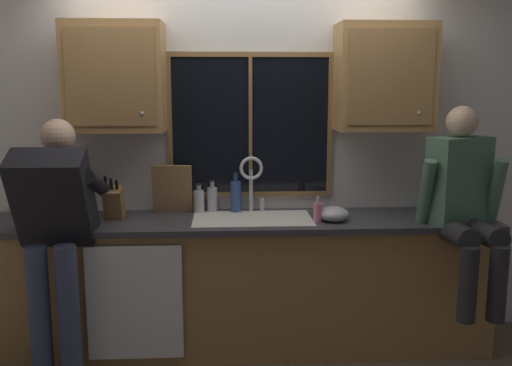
% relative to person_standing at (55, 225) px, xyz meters
% --- Properties ---
extents(back_wall, '(5.74, 0.12, 2.55)m').
position_rel_person_standing_xyz_m(back_wall, '(1.14, 0.70, 0.30)').
color(back_wall, silver).
rests_on(back_wall, floor).
extents(window_glass, '(1.10, 0.02, 0.95)m').
position_rel_person_standing_xyz_m(window_glass, '(1.21, 0.63, 0.55)').
color(window_glass, black).
extents(window_frame_top, '(1.17, 0.02, 0.04)m').
position_rel_person_standing_xyz_m(window_frame_top, '(1.21, 0.62, 1.04)').
color(window_frame_top, olive).
extents(window_frame_bottom, '(1.17, 0.02, 0.04)m').
position_rel_person_standing_xyz_m(window_frame_bottom, '(1.21, 0.62, 0.06)').
color(window_frame_bottom, olive).
extents(window_frame_left, '(0.04, 0.02, 0.95)m').
position_rel_person_standing_xyz_m(window_frame_left, '(0.64, 0.62, 0.55)').
color(window_frame_left, olive).
extents(window_frame_right, '(0.03, 0.02, 0.95)m').
position_rel_person_standing_xyz_m(window_frame_right, '(1.78, 0.62, 0.55)').
color(window_frame_right, olive).
extents(window_mullion_center, '(0.02, 0.02, 0.95)m').
position_rel_person_standing_xyz_m(window_mullion_center, '(1.21, 0.62, 0.55)').
color(window_mullion_center, olive).
extents(lower_cabinet_run, '(3.34, 0.58, 0.88)m').
position_rel_person_standing_xyz_m(lower_cabinet_run, '(1.14, 0.35, -0.54)').
color(lower_cabinet_run, '#A07744').
rests_on(lower_cabinet_run, floor).
extents(countertop, '(3.40, 0.62, 0.04)m').
position_rel_person_standing_xyz_m(countertop, '(1.14, 0.33, -0.08)').
color(countertop, '#38383D').
rests_on(countertop, lower_cabinet_run).
extents(dishwasher_front, '(0.60, 0.02, 0.74)m').
position_rel_person_standing_xyz_m(dishwasher_front, '(0.45, 0.03, -0.52)').
color(dishwasher_front, white).
extents(upper_cabinet_left, '(0.65, 0.36, 0.72)m').
position_rel_person_standing_xyz_m(upper_cabinet_left, '(0.31, 0.47, 0.88)').
color(upper_cabinet_left, '#B2844C').
extents(upper_cabinet_right, '(0.65, 0.36, 0.72)m').
position_rel_person_standing_xyz_m(upper_cabinet_right, '(2.11, 0.47, 0.88)').
color(upper_cabinet_right, '#B2844C').
extents(sink, '(0.80, 0.46, 0.21)m').
position_rel_person_standing_xyz_m(sink, '(1.21, 0.34, -0.15)').
color(sink, white).
rests_on(sink, lower_cabinet_run).
extents(faucet, '(0.18, 0.09, 0.40)m').
position_rel_person_standing_xyz_m(faucet, '(1.22, 0.52, 0.20)').
color(faucet, silver).
rests_on(faucet, countertop).
extents(person_standing, '(0.53, 0.66, 1.60)m').
position_rel_person_standing_xyz_m(person_standing, '(0.00, 0.00, 0.00)').
color(person_standing, '#384260').
rests_on(person_standing, floor).
extents(person_sitting_on_counter, '(0.54, 0.66, 1.26)m').
position_rel_person_standing_xyz_m(person_sitting_on_counter, '(2.54, 0.07, 0.13)').
color(person_sitting_on_counter, '#262628').
rests_on(person_sitting_on_counter, countertop).
extents(knife_block, '(0.12, 0.18, 0.32)m').
position_rel_person_standing_xyz_m(knife_block, '(0.28, 0.38, 0.05)').
color(knife_block, olive).
rests_on(knife_block, countertop).
extents(cutting_board, '(0.28, 0.09, 0.34)m').
position_rel_person_standing_xyz_m(cutting_board, '(0.66, 0.56, 0.11)').
color(cutting_board, '#997047').
rests_on(cutting_board, countertop).
extents(mixing_bowl, '(0.20, 0.20, 0.10)m').
position_rel_person_standing_xyz_m(mixing_bowl, '(1.75, 0.25, -0.01)').
color(mixing_bowl, '#B7B7BC').
rests_on(mixing_bowl, countertop).
extents(soap_dispenser, '(0.06, 0.07, 0.17)m').
position_rel_person_standing_xyz_m(soap_dispenser, '(1.64, 0.23, 0.01)').
color(soap_dispenser, pink).
rests_on(soap_dispenser, countertop).
extents(bottle_green_glass, '(0.07, 0.07, 0.29)m').
position_rel_person_standing_xyz_m(bottle_green_glass, '(1.10, 0.55, 0.06)').
color(bottle_green_glass, '#334C8C').
rests_on(bottle_green_glass, countertop).
extents(bottle_tall_clear, '(0.07, 0.07, 0.23)m').
position_rel_person_standing_xyz_m(bottle_tall_clear, '(0.94, 0.58, 0.04)').
color(bottle_tall_clear, '#B7B7BC').
rests_on(bottle_tall_clear, countertop).
extents(bottle_amber_small, '(0.08, 0.08, 0.21)m').
position_rel_person_standing_xyz_m(bottle_amber_small, '(0.84, 0.56, 0.03)').
color(bottle_amber_small, '#B7B7BC').
rests_on(bottle_amber_small, countertop).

